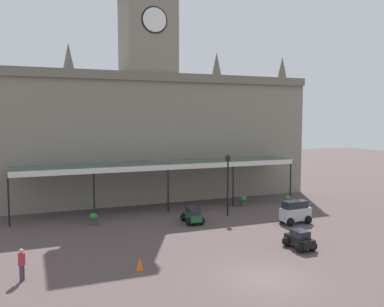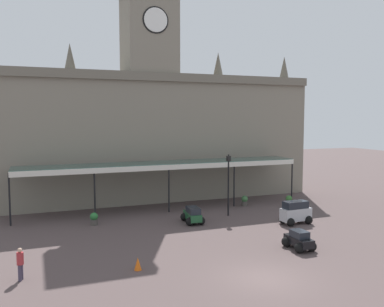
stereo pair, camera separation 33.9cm
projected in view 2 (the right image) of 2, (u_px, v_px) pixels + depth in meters
The scene contains 12 objects.
ground_plane at pixel (264, 279), 20.74m from camera, with size 140.00×140.00×0.00m, color #514241.
station_building at pixel (150, 127), 40.48m from camera, with size 33.15×5.56×21.02m.
entrance_canopy at pixel (164, 164), 36.22m from camera, with size 25.37×3.26×4.21m.
car_silver_van at pixel (296, 213), 31.41m from camera, with size 2.45×1.68×1.77m.
car_green_estate at pixel (193, 216), 31.65m from camera, with size 1.67×2.32×1.27m.
car_black_sedan at pixel (299, 241), 25.36m from camera, with size 1.53×2.05×1.19m.
pedestrian_crossing_forecourt at pixel (20, 263), 20.46m from camera, with size 0.34×0.38×1.67m.
victorian_lamppost at pixel (228, 178), 33.78m from camera, with size 0.30×0.30×5.16m.
traffic_cone at pixel (138, 264), 21.89m from camera, with size 0.40×0.40×0.69m, color orange.
planter_by_canopy at pixel (245, 201), 37.77m from camera, with size 0.60×0.60×0.96m.
planter_near_kerb at pixel (94, 219), 31.05m from camera, with size 0.60×0.60×0.96m.
planter_forecourt_centre at pixel (289, 200), 37.89m from camera, with size 0.60×0.60×0.96m.
Camera 2 is at (-10.69, -17.41, 8.19)m, focal length 38.13 mm.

